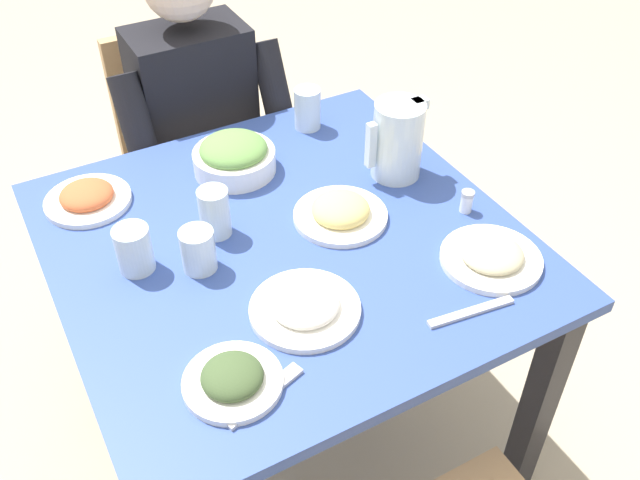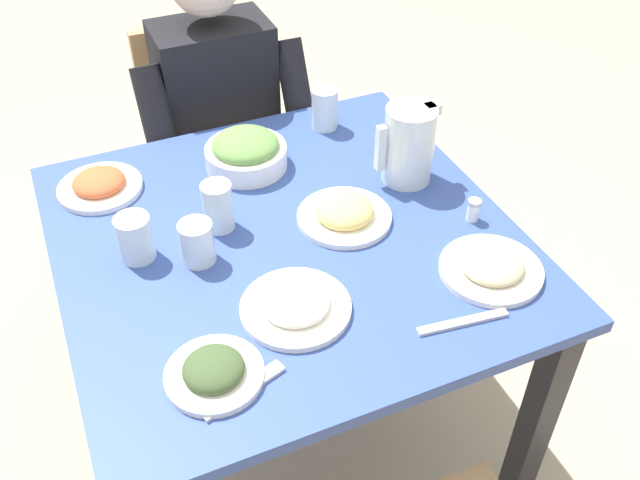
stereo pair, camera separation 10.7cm
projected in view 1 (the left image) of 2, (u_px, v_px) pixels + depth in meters
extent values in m
plane|color=tan|center=(293.00, 436.00, 2.04)|extent=(8.00, 8.00, 0.00)
cube|color=#334C99|center=(285.00, 243.00, 1.55)|extent=(0.98, 0.98, 0.03)
cube|color=#232328|center=(349.00, 211.00, 2.25)|extent=(0.06, 0.06, 0.73)
cube|color=#232328|center=(76.00, 306.00, 1.93)|extent=(0.06, 0.06, 0.73)
cube|color=#232328|center=(536.00, 411.00, 1.67)|extent=(0.06, 0.06, 0.73)
cube|color=tan|center=(235.00, 194.00, 2.55)|extent=(0.04, 0.04, 0.44)
cube|color=tan|center=(144.00, 222.00, 2.43)|extent=(0.04, 0.04, 0.44)
cube|color=tan|center=(276.00, 248.00, 2.33)|extent=(0.04, 0.04, 0.44)
cube|color=tan|center=(179.00, 283.00, 2.21)|extent=(0.04, 0.04, 0.44)
cube|color=tan|center=(201.00, 179.00, 2.23)|extent=(0.40, 0.40, 0.03)
cube|color=tan|center=(172.00, 92.00, 2.20)|extent=(0.38, 0.04, 0.42)
cube|color=black|center=(195.00, 111.00, 2.04)|extent=(0.32, 0.20, 0.50)
cylinder|color=#665B4C|center=(255.00, 214.00, 2.13)|extent=(0.11, 0.38, 0.11)
cylinder|color=#665B4C|center=(286.00, 300.00, 2.13)|extent=(0.10, 0.10, 0.46)
cylinder|color=black|center=(278.00, 108.00, 2.00)|extent=(0.08, 0.23, 0.37)
cylinder|color=#665B4C|center=(203.00, 231.00, 2.06)|extent=(0.11, 0.38, 0.11)
cylinder|color=#665B4C|center=(234.00, 320.00, 2.07)|extent=(0.10, 0.10, 0.46)
cylinder|color=black|center=(142.00, 146.00, 1.86)|extent=(0.08, 0.23, 0.37)
cylinder|color=silver|center=(398.00, 140.00, 1.66)|extent=(0.12, 0.12, 0.19)
cube|color=silver|center=(371.00, 145.00, 1.63)|extent=(0.02, 0.02, 0.11)
cube|color=silver|center=(420.00, 104.00, 1.63)|extent=(0.04, 0.03, 0.02)
cylinder|color=white|center=(235.00, 161.00, 1.72)|extent=(0.20, 0.20, 0.05)
ellipsoid|color=#608E47|center=(233.00, 149.00, 1.69)|extent=(0.16, 0.16, 0.06)
cylinder|color=white|center=(340.00, 216.00, 1.59)|extent=(0.21, 0.21, 0.01)
ellipsoid|color=#E0C670|center=(341.00, 209.00, 1.58)|extent=(0.13, 0.13, 0.05)
cylinder|color=white|center=(305.00, 309.00, 1.37)|extent=(0.22, 0.22, 0.01)
ellipsoid|color=white|center=(305.00, 303.00, 1.36)|extent=(0.14, 0.14, 0.04)
cylinder|color=white|center=(88.00, 201.00, 1.63)|extent=(0.20, 0.20, 0.01)
ellipsoid|color=#CC5B33|center=(86.00, 195.00, 1.62)|extent=(0.12, 0.12, 0.04)
cylinder|color=white|center=(491.00, 259.00, 1.48)|extent=(0.21, 0.21, 0.01)
ellipsoid|color=#B7AD89|center=(492.00, 253.00, 1.47)|extent=(0.13, 0.13, 0.04)
cylinder|color=white|center=(233.00, 382.00, 1.24)|extent=(0.18, 0.18, 0.01)
ellipsoid|color=#3D512D|center=(232.00, 376.00, 1.23)|extent=(0.11, 0.11, 0.04)
cylinder|color=silver|center=(215.00, 212.00, 1.52)|extent=(0.07, 0.07, 0.11)
cylinder|color=silver|center=(134.00, 249.00, 1.44)|extent=(0.07, 0.07, 0.10)
cylinder|color=silver|center=(307.00, 109.00, 1.85)|extent=(0.07, 0.07, 0.11)
cylinder|color=silver|center=(199.00, 251.00, 1.44)|extent=(0.07, 0.07, 0.10)
cylinder|color=white|center=(466.00, 203.00, 1.60)|extent=(0.03, 0.03, 0.04)
cylinder|color=#B2B2B7|center=(468.00, 194.00, 1.58)|extent=(0.03, 0.03, 0.01)
cube|color=silver|center=(264.00, 395.00, 1.22)|extent=(0.17, 0.08, 0.01)
cube|color=silver|center=(471.00, 312.00, 1.37)|extent=(0.19, 0.04, 0.01)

